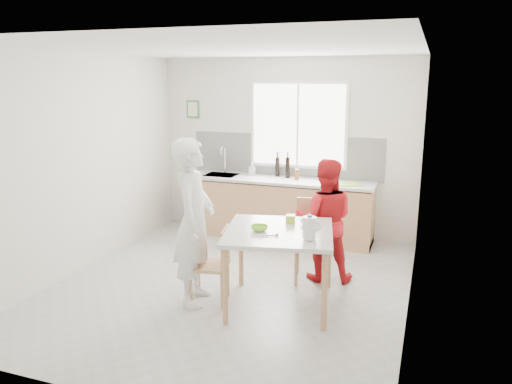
{
  "coord_description": "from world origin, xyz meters",
  "views": [
    {
      "loc": [
        2.11,
        -5.06,
        2.41
      ],
      "look_at": [
        0.25,
        0.2,
        1.12
      ],
      "focal_mm": 35.0,
      "sensor_mm": 36.0,
      "label": 1
    }
  ],
  "objects_px": {
    "person_red": "(325,220)",
    "wine_bottle_a": "(288,167)",
    "bowl_white": "(309,222)",
    "dining_table": "(279,238)",
    "bowl_green": "(259,228)",
    "wine_bottle_b": "(277,166)",
    "chair_left": "(215,262)",
    "milk_jug": "(310,227)",
    "person_white": "(194,222)",
    "chair_far": "(314,236)"
  },
  "relations": [
    {
      "from": "person_red",
      "to": "wine_bottle_a",
      "type": "distance_m",
      "value": 1.73
    },
    {
      "from": "bowl_white",
      "to": "dining_table",
      "type": "bearing_deg",
      "value": -128.25
    },
    {
      "from": "bowl_green",
      "to": "wine_bottle_a",
      "type": "height_order",
      "value": "wine_bottle_a"
    },
    {
      "from": "wine_bottle_a",
      "to": "wine_bottle_b",
      "type": "height_order",
      "value": "wine_bottle_a"
    },
    {
      "from": "bowl_green",
      "to": "wine_bottle_a",
      "type": "distance_m",
      "value": 2.48
    },
    {
      "from": "chair_left",
      "to": "milk_jug",
      "type": "height_order",
      "value": "milk_jug"
    },
    {
      "from": "person_white",
      "to": "wine_bottle_a",
      "type": "bearing_deg",
      "value": -18.81
    },
    {
      "from": "chair_far",
      "to": "milk_jug",
      "type": "bearing_deg",
      "value": -91.37
    },
    {
      "from": "dining_table",
      "to": "wine_bottle_a",
      "type": "distance_m",
      "value": 2.44
    },
    {
      "from": "wine_bottle_a",
      "to": "wine_bottle_b",
      "type": "relative_size",
      "value": 1.07
    },
    {
      "from": "person_white",
      "to": "bowl_white",
      "type": "distance_m",
      "value": 1.24
    },
    {
      "from": "bowl_white",
      "to": "wine_bottle_b",
      "type": "xyz_separation_m",
      "value": [
        -1.01,
        2.12,
        0.2
      ]
    },
    {
      "from": "person_white",
      "to": "bowl_green",
      "type": "distance_m",
      "value": 0.71
    },
    {
      "from": "dining_table",
      "to": "wine_bottle_a",
      "type": "relative_size",
      "value": 4.08
    },
    {
      "from": "chair_left",
      "to": "dining_table",
      "type": "bearing_deg",
      "value": 90.0
    },
    {
      "from": "chair_left",
      "to": "wine_bottle_a",
      "type": "relative_size",
      "value": 2.63
    },
    {
      "from": "bowl_green",
      "to": "milk_jug",
      "type": "distance_m",
      "value": 0.58
    },
    {
      "from": "dining_table",
      "to": "person_white",
      "type": "distance_m",
      "value": 0.92
    },
    {
      "from": "person_red",
      "to": "bowl_green",
      "type": "distance_m",
      "value": 1.1
    },
    {
      "from": "dining_table",
      "to": "milk_jug",
      "type": "distance_m",
      "value": 0.48
    },
    {
      "from": "chair_left",
      "to": "bowl_white",
      "type": "relative_size",
      "value": 4.36
    },
    {
      "from": "wine_bottle_b",
      "to": "person_white",
      "type": "bearing_deg",
      "value": -92.6
    },
    {
      "from": "person_red",
      "to": "bowl_white",
      "type": "xyz_separation_m",
      "value": [
        -0.05,
        -0.59,
        0.13
      ]
    },
    {
      "from": "chair_far",
      "to": "bowl_green",
      "type": "distance_m",
      "value": 1.09
    },
    {
      "from": "chair_left",
      "to": "person_red",
      "type": "xyz_separation_m",
      "value": [
        0.97,
        1.04,
        0.28
      ]
    },
    {
      "from": "wine_bottle_a",
      "to": "wine_bottle_b",
      "type": "xyz_separation_m",
      "value": [
        -0.19,
        0.08,
        -0.01
      ]
    },
    {
      "from": "chair_left",
      "to": "person_white",
      "type": "distance_m",
      "value": 0.49
    },
    {
      "from": "chair_left",
      "to": "person_red",
      "type": "distance_m",
      "value": 1.44
    },
    {
      "from": "dining_table",
      "to": "person_white",
      "type": "xyz_separation_m",
      "value": [
        -0.89,
        -0.19,
        0.14
      ]
    },
    {
      "from": "person_red",
      "to": "chair_left",
      "type": "bearing_deg",
      "value": 35.01
    },
    {
      "from": "bowl_white",
      "to": "wine_bottle_a",
      "type": "height_order",
      "value": "wine_bottle_a"
    },
    {
      "from": "wine_bottle_b",
      "to": "chair_left",
      "type": "bearing_deg",
      "value": -87.78
    },
    {
      "from": "bowl_green",
      "to": "chair_left",
      "type": "bearing_deg",
      "value": -173.93
    },
    {
      "from": "person_red",
      "to": "wine_bottle_a",
      "type": "relative_size",
      "value": 4.63
    },
    {
      "from": "dining_table",
      "to": "bowl_white",
      "type": "distance_m",
      "value": 0.41
    },
    {
      "from": "bowl_white",
      "to": "milk_jug",
      "type": "height_order",
      "value": "milk_jug"
    },
    {
      "from": "bowl_green",
      "to": "chair_far",
      "type": "bearing_deg",
      "value": 69.76
    },
    {
      "from": "person_red",
      "to": "wine_bottle_b",
      "type": "bearing_deg",
      "value": -67.11
    },
    {
      "from": "milk_jug",
      "to": "chair_left",
      "type": "bearing_deg",
      "value": 164.46
    },
    {
      "from": "bowl_white",
      "to": "milk_jug",
      "type": "bearing_deg",
      "value": -75.52
    },
    {
      "from": "milk_jug",
      "to": "wine_bottle_b",
      "type": "height_order",
      "value": "wine_bottle_b"
    },
    {
      "from": "bowl_green",
      "to": "milk_jug",
      "type": "xyz_separation_m",
      "value": [
        0.56,
        -0.12,
        0.1
      ]
    },
    {
      "from": "chair_far",
      "to": "dining_table",
      "type": "bearing_deg",
      "value": -113.02
    },
    {
      "from": "chair_left",
      "to": "wine_bottle_b",
      "type": "relative_size",
      "value": 2.81
    },
    {
      "from": "person_red",
      "to": "wine_bottle_b",
      "type": "relative_size",
      "value": 4.94
    },
    {
      "from": "chair_far",
      "to": "bowl_white",
      "type": "distance_m",
      "value": 0.67
    },
    {
      "from": "dining_table",
      "to": "wine_bottle_a",
      "type": "xyz_separation_m",
      "value": [
        -0.58,
        2.35,
        0.32
      ]
    },
    {
      "from": "chair_left",
      "to": "bowl_green",
      "type": "height_order",
      "value": "bowl_green"
    },
    {
      "from": "person_white",
      "to": "wine_bottle_b",
      "type": "xyz_separation_m",
      "value": [
        0.12,
        2.61,
        0.17
      ]
    },
    {
      "from": "person_white",
      "to": "wine_bottle_b",
      "type": "height_order",
      "value": "person_white"
    }
  ]
}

